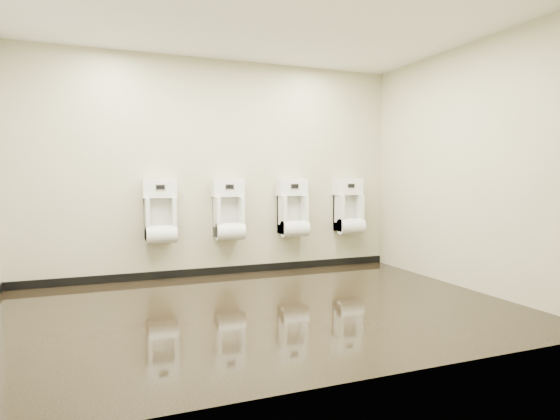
# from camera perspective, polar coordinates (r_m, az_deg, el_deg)

# --- Properties ---
(ground) EXTENTS (5.00, 3.50, 0.00)m
(ground) POSITION_cam_1_polar(r_m,az_deg,el_deg) (4.66, -2.38, -11.97)
(ground) COLOR black
(ground) RESTS_ON ground
(ceiling) EXTENTS (5.00, 3.50, 0.00)m
(ceiling) POSITION_cam_1_polar(r_m,az_deg,el_deg) (4.73, -2.49, 22.72)
(ceiling) COLOR white
(back_wall) EXTENTS (5.00, 0.02, 2.80)m
(back_wall) POSITION_cam_1_polar(r_m,az_deg,el_deg) (6.16, -7.73, 5.06)
(back_wall) COLOR #B9B48F
(back_wall) RESTS_ON ground
(front_wall) EXTENTS (5.00, 0.02, 2.80)m
(front_wall) POSITION_cam_1_polar(r_m,az_deg,el_deg) (2.88, 8.96, 6.30)
(front_wall) COLOR #B9B48F
(front_wall) RESTS_ON ground
(right_wall) EXTENTS (0.02, 3.50, 2.80)m
(right_wall) POSITION_cam_1_polar(r_m,az_deg,el_deg) (5.79, 21.75, 4.88)
(right_wall) COLOR #B9B48F
(right_wall) RESTS_ON ground
(skirting_back) EXTENTS (5.00, 0.02, 0.10)m
(skirting_back) POSITION_cam_1_polar(r_m,az_deg,el_deg) (6.27, -7.58, -7.36)
(skirting_back) COLOR black
(skirting_back) RESTS_ON ground
(urinal_0) EXTENTS (0.41, 0.31, 0.77)m
(urinal_0) POSITION_cam_1_polar(r_m,az_deg,el_deg) (5.91, -14.38, -0.70)
(urinal_0) COLOR silver
(urinal_0) RESTS_ON back_wall
(urinal_1) EXTENTS (0.41, 0.31, 0.77)m
(urinal_1) POSITION_cam_1_polar(r_m,az_deg,el_deg) (6.08, -6.27, -0.47)
(urinal_1) COLOR silver
(urinal_1) RESTS_ON back_wall
(urinal_2) EXTENTS (0.41, 0.31, 0.77)m
(urinal_2) POSITION_cam_1_polar(r_m,az_deg,el_deg) (6.37, 1.60, -0.24)
(urinal_2) COLOR silver
(urinal_2) RESTS_ON back_wall
(urinal_3) EXTENTS (0.41, 0.31, 0.77)m
(urinal_3) POSITION_cam_1_polar(r_m,az_deg,el_deg) (6.75, 8.40, -0.04)
(urinal_3) COLOR silver
(urinal_3) RESTS_ON back_wall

